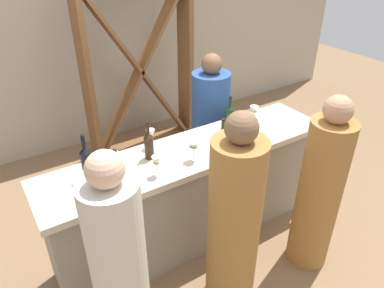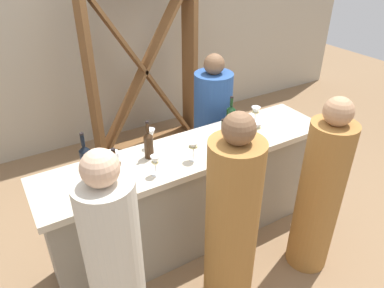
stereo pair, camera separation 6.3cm
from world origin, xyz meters
TOP-DOWN VIEW (x-y plane):
  - ground_plane at (0.00, 0.00)m, footprint 12.00×12.00m
  - back_wall at (0.00, 2.20)m, footprint 8.00×0.10m
  - bar_counter at (0.00, 0.00)m, footprint 2.37×0.56m
  - wine_rack at (0.35, 1.65)m, footprint 1.28×0.28m
  - wine_bottle_leftmost_near_black at (-0.78, 0.08)m, footprint 0.08×0.08m
  - wine_bottle_second_left_amber_brown at (-0.65, -0.12)m, footprint 0.08×0.08m
  - wine_bottle_center_amber_brown at (-0.32, 0.07)m, footprint 0.07×0.07m
  - wine_bottle_second_right_olive_green at (0.17, -0.15)m, footprint 0.07×0.07m
  - wine_bottle_rightmost_dark_green at (0.47, 0.15)m, footprint 0.07×0.07m
  - wine_glass_near_left at (-0.38, -0.15)m, footprint 0.07×0.07m
  - wine_glass_near_center at (-0.07, -0.13)m, footprint 0.08×0.08m
  - wine_glass_near_right at (0.53, -0.13)m, footprint 0.08×0.08m
  - wine_glass_far_left at (-0.83, -0.08)m, footprint 0.07×0.07m
  - wine_glass_far_center at (0.71, 0.11)m, footprint 0.08×0.08m
  - wine_glass_far_right at (-0.25, 0.20)m, footprint 0.07×0.07m
  - water_pitcher at (-0.62, 0.02)m, footprint 0.09×0.09m
  - person_left_guest at (-0.08, -0.64)m, footprint 0.42×0.42m
  - person_center_guest at (-0.86, -0.58)m, footprint 0.41×0.41m
  - person_right_guest at (0.68, -0.70)m, footprint 0.37×0.37m
  - person_server_behind at (0.61, 0.62)m, footprint 0.44×0.44m

SIDE VIEW (x-z plane):
  - ground_plane at x=0.00m, z-range 0.00..0.00m
  - bar_counter at x=0.00m, z-range 0.00..0.92m
  - person_server_behind at x=0.61m, z-range -0.06..1.34m
  - person_right_guest at x=0.68m, z-range -0.05..1.40m
  - person_center_guest at x=-0.86m, z-range -0.05..1.43m
  - person_left_guest at x=-0.08m, z-range -0.06..1.46m
  - wine_rack at x=0.35m, z-range 0.00..1.98m
  - water_pitcher at x=-0.62m, z-range 0.91..1.08m
  - wine_glass_far_center at x=0.71m, z-range 0.94..1.08m
  - wine_glass_near_left at x=-0.38m, z-range 0.94..1.09m
  - wine_glass_near_right at x=0.53m, z-range 0.94..1.09m
  - wine_bottle_second_left_amber_brown at x=-0.65m, z-range 0.88..1.15m
  - wine_glass_far_right at x=-0.25m, z-range 0.94..1.09m
  - wine_bottle_second_right_olive_green at x=0.17m, z-range 0.88..1.16m
  - wine_bottle_rightmost_dark_green at x=0.47m, z-range 0.88..1.16m
  - wine_glass_far_left at x=-0.83m, z-range 0.95..1.10m
  - wine_bottle_center_amber_brown at x=-0.32m, z-range 0.88..1.17m
  - wine_glass_near_center at x=-0.07m, z-range 0.95..1.10m
  - wine_bottle_leftmost_near_black at x=-0.78m, z-range 0.87..1.20m
  - back_wall at x=0.00m, z-range 0.00..2.80m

